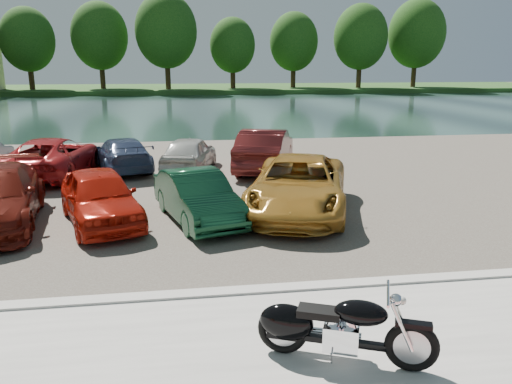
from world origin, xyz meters
TOP-DOWN VIEW (x-y plane):
  - ground at (0.00, 0.00)m, footprint 200.00×200.00m
  - kerb at (0.00, 2.00)m, footprint 60.00×0.30m
  - parking_lot at (0.00, 11.00)m, footprint 60.00×18.00m
  - river at (0.00, 40.00)m, footprint 120.00×40.00m
  - far_bank at (0.00, 72.00)m, footprint 120.00×24.00m
  - far_trees at (4.36, 65.79)m, footprint 70.25×10.68m
  - motorcycle at (0.38, -0.16)m, footprint 2.21×1.14m
  - car_4 at (-3.46, 6.48)m, footprint 2.76×4.25m
  - car_5 at (-1.09, 6.32)m, footprint 2.32×4.01m
  - car_6 at (1.58, 6.69)m, footprint 3.89×5.74m
  - car_10 at (-5.92, 12.24)m, footprint 2.78×5.16m
  - car_11 at (-3.62, 12.96)m, footprint 2.79×4.49m
  - car_12 at (-1.17, 12.47)m, footprint 2.39×4.07m
  - car_13 at (1.62, 12.22)m, footprint 2.99×4.96m

SIDE VIEW (x-z plane):
  - ground at x=0.00m, z-range 0.00..0.00m
  - river at x=0.00m, z-range 0.00..0.00m
  - parking_lot at x=0.00m, z-range 0.00..0.04m
  - kerb at x=0.00m, z-range 0.00..0.14m
  - far_bank at x=0.00m, z-range 0.00..0.60m
  - motorcycle at x=0.38m, z-range 0.04..1.09m
  - car_11 at x=-3.62m, z-range 0.04..1.25m
  - car_5 at x=-1.09m, z-range 0.04..1.29m
  - car_12 at x=-1.17m, z-range 0.04..1.34m
  - car_4 at x=-3.46m, z-range 0.04..1.39m
  - car_10 at x=-5.92m, z-range 0.04..1.42m
  - car_6 at x=1.58m, z-range 0.04..1.50m
  - car_13 at x=1.62m, z-range 0.04..1.58m
  - far_trees at x=4.36m, z-range 1.23..13.75m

